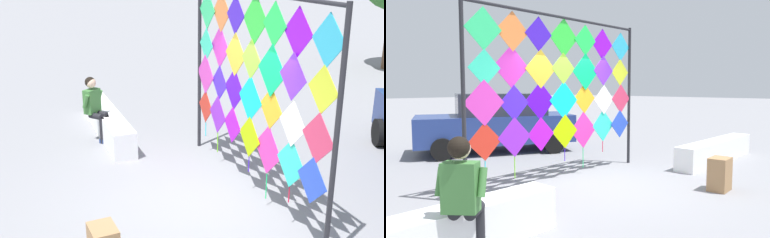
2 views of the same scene
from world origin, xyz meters
TOP-DOWN VIEW (x-y plane):
  - ground at (0.00, 0.00)m, footprint 120.00×120.00m
  - plaza_ledge_left at (-3.82, -0.56)m, footprint 3.55×0.47m
  - kite_display_rack at (-0.08, 1.04)m, footprint 4.54×0.16m
  - seated_vendor at (-3.43, -0.86)m, footprint 0.68×0.66m

SIDE VIEW (x-z plane):
  - ground at x=0.00m, z-range 0.00..0.00m
  - plaza_ledge_left at x=-3.82m, z-range 0.00..0.56m
  - seated_vendor at x=-3.43m, z-range 0.11..1.52m
  - kite_display_rack at x=-0.08m, z-range 0.33..3.67m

